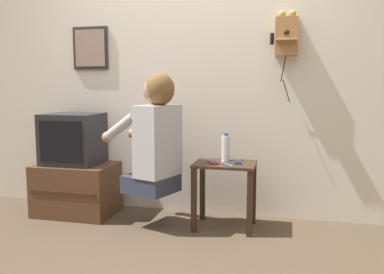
{
  "coord_description": "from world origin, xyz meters",
  "views": [
    {
      "loc": [
        0.85,
        -2.34,
        1.13
      ],
      "look_at": [
        0.1,
        0.72,
        0.73
      ],
      "focal_mm": 38.0,
      "sensor_mm": 36.0,
      "label": 1
    }
  ],
  "objects_px": {
    "television": "(73,139)",
    "toothbrush": "(227,164)",
    "wall_phone_antique": "(287,35)",
    "water_bottle": "(226,148)",
    "person": "(155,135)",
    "framed_picture": "(90,48)",
    "cell_phone_held": "(213,163)",
    "cell_phone_spare": "(237,162)"
  },
  "relations": [
    {
      "from": "person",
      "to": "cell_phone_spare",
      "type": "height_order",
      "value": "person"
    },
    {
      "from": "cell_phone_held",
      "to": "water_bottle",
      "type": "xyz_separation_m",
      "value": [
        0.08,
        0.13,
        0.1
      ]
    },
    {
      "from": "television",
      "to": "cell_phone_spare",
      "type": "relative_size",
      "value": 3.54
    },
    {
      "from": "wall_phone_antique",
      "to": "framed_picture",
      "type": "xyz_separation_m",
      "value": [
        -1.75,
        0.04,
        -0.06
      ]
    },
    {
      "from": "television",
      "to": "water_bottle",
      "type": "relative_size",
      "value": 2.09
    },
    {
      "from": "wall_phone_antique",
      "to": "television",
      "type": "bearing_deg",
      "value": -172.36
    },
    {
      "from": "television",
      "to": "person",
      "type": "bearing_deg",
      "value": -12.01
    },
    {
      "from": "television",
      "to": "wall_phone_antique",
      "type": "xyz_separation_m",
      "value": [
        1.79,
        0.24,
        0.86
      ]
    },
    {
      "from": "framed_picture",
      "to": "toothbrush",
      "type": "relative_size",
      "value": 2.67
    },
    {
      "from": "person",
      "to": "wall_phone_antique",
      "type": "height_order",
      "value": "wall_phone_antique"
    },
    {
      "from": "wall_phone_antique",
      "to": "cell_phone_spare",
      "type": "xyz_separation_m",
      "value": [
        -0.34,
        -0.27,
        -1.0
      ]
    },
    {
      "from": "cell_phone_spare",
      "to": "water_bottle",
      "type": "relative_size",
      "value": 0.59
    },
    {
      "from": "framed_picture",
      "to": "cell_phone_spare",
      "type": "distance_m",
      "value": 1.71
    },
    {
      "from": "television",
      "to": "toothbrush",
      "type": "relative_size",
      "value": 3.28
    },
    {
      "from": "wall_phone_antique",
      "to": "framed_picture",
      "type": "height_order",
      "value": "wall_phone_antique"
    },
    {
      "from": "water_bottle",
      "to": "wall_phone_antique",
      "type": "bearing_deg",
      "value": 24.99
    },
    {
      "from": "person",
      "to": "framed_picture",
      "type": "bearing_deg",
      "value": 78.92
    },
    {
      "from": "framed_picture",
      "to": "person",
      "type": "bearing_deg",
      "value": -30.74
    },
    {
      "from": "framed_picture",
      "to": "cell_phone_held",
      "type": "xyz_separation_m",
      "value": [
        1.22,
        -0.38,
        -0.94
      ]
    },
    {
      "from": "person",
      "to": "cell_phone_held",
      "type": "relative_size",
      "value": 6.88
    },
    {
      "from": "framed_picture",
      "to": "water_bottle",
      "type": "bearing_deg",
      "value": -11.04
    },
    {
      "from": "person",
      "to": "framed_picture",
      "type": "height_order",
      "value": "framed_picture"
    },
    {
      "from": "wall_phone_antique",
      "to": "toothbrush",
      "type": "relative_size",
      "value": 5.09
    },
    {
      "from": "cell_phone_spare",
      "to": "cell_phone_held",
      "type": "bearing_deg",
      "value": -171.15
    },
    {
      "from": "toothbrush",
      "to": "cell_phone_spare",
      "type": "bearing_deg",
      "value": 20.44
    },
    {
      "from": "toothbrush",
      "to": "wall_phone_antique",
      "type": "bearing_deg",
      "value": 5.38
    },
    {
      "from": "television",
      "to": "framed_picture",
      "type": "bearing_deg",
      "value": 81.09
    },
    {
      "from": "person",
      "to": "water_bottle",
      "type": "xyz_separation_m",
      "value": [
        0.53,
        0.2,
        -0.11
      ]
    },
    {
      "from": "cell_phone_held",
      "to": "cell_phone_spare",
      "type": "distance_m",
      "value": 0.19
    },
    {
      "from": "person",
      "to": "cell_phone_held",
      "type": "xyz_separation_m",
      "value": [
        0.45,
        0.08,
        -0.21
      ]
    },
    {
      "from": "wall_phone_antique",
      "to": "water_bottle",
      "type": "height_order",
      "value": "wall_phone_antique"
    },
    {
      "from": "person",
      "to": "cell_phone_spare",
      "type": "relative_size",
      "value": 7.12
    },
    {
      "from": "wall_phone_antique",
      "to": "toothbrush",
      "type": "bearing_deg",
      "value": -137.36
    },
    {
      "from": "television",
      "to": "cell_phone_spare",
      "type": "distance_m",
      "value": 1.45
    },
    {
      "from": "wall_phone_antique",
      "to": "cell_phone_held",
      "type": "distance_m",
      "value": 1.17
    },
    {
      "from": "television",
      "to": "framed_picture",
      "type": "relative_size",
      "value": 1.23
    },
    {
      "from": "water_bottle",
      "to": "toothbrush",
      "type": "distance_m",
      "value": 0.2
    },
    {
      "from": "wall_phone_antique",
      "to": "framed_picture",
      "type": "distance_m",
      "value": 1.75
    },
    {
      "from": "cell_phone_spare",
      "to": "television",
      "type": "bearing_deg",
      "value": 168.12
    },
    {
      "from": "cell_phone_held",
      "to": "person",
      "type": "bearing_deg",
      "value": 160.78
    },
    {
      "from": "cell_phone_held",
      "to": "toothbrush",
      "type": "bearing_deg",
      "value": -50.47
    },
    {
      "from": "person",
      "to": "toothbrush",
      "type": "distance_m",
      "value": 0.6
    }
  ]
}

